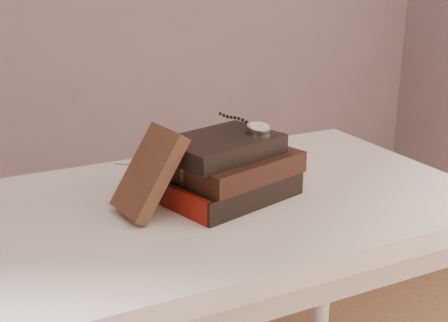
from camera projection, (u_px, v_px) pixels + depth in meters
name	position (u px, v px, depth m)	size (l,w,h in m)	color
table	(217.00, 241.00, 1.18)	(1.00, 0.60, 0.75)	white
book_stack	(229.00, 169.00, 1.14)	(0.28, 0.23, 0.12)	black
journal	(149.00, 173.00, 1.06)	(0.02, 0.10, 0.17)	#3F2518
pocket_watch	(257.00, 127.00, 1.15)	(0.06, 0.16, 0.02)	silver
eyeglasses	(166.00, 163.00, 1.13)	(0.13, 0.14, 0.05)	silver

